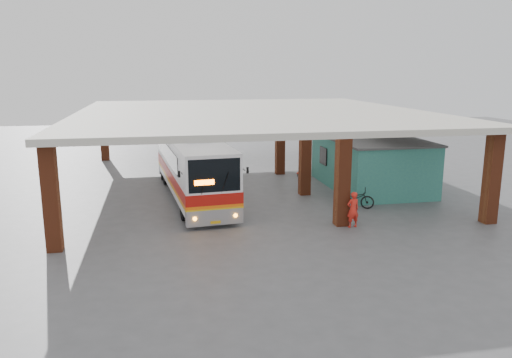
{
  "coord_description": "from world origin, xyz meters",
  "views": [
    {
      "loc": [
        -5.24,
        -24.22,
        7.13
      ],
      "look_at": [
        -0.47,
        0.0,
        1.71
      ],
      "focal_mm": 35.0,
      "sensor_mm": 36.0,
      "label": 1
    }
  ],
  "objects_px": {
    "pedestrian": "(353,210)",
    "red_chair": "(302,171)",
    "motorcycle": "(354,198)",
    "coach_bus": "(192,166)"
  },
  "relations": [
    {
      "from": "coach_bus",
      "to": "motorcycle",
      "type": "bearing_deg",
      "value": -31.31
    },
    {
      "from": "coach_bus",
      "to": "red_chair",
      "type": "xyz_separation_m",
      "value": [
        7.68,
        4.21,
        -1.44
      ]
    },
    {
      "from": "coach_bus",
      "to": "pedestrian",
      "type": "xyz_separation_m",
      "value": [
        6.82,
        -7.04,
        -0.98
      ]
    },
    {
      "from": "coach_bus",
      "to": "red_chair",
      "type": "relative_size",
      "value": 15.17
    },
    {
      "from": "red_chair",
      "to": "coach_bus",
      "type": "bearing_deg",
      "value": -126.3
    },
    {
      "from": "pedestrian",
      "to": "red_chair",
      "type": "distance_m",
      "value": 11.29
    },
    {
      "from": "motorcycle",
      "to": "red_chair",
      "type": "xyz_separation_m",
      "value": [
        -0.44,
        8.2,
        -0.16
      ]
    },
    {
      "from": "motorcycle",
      "to": "red_chair",
      "type": "relative_size",
      "value": 2.47
    },
    {
      "from": "coach_bus",
      "to": "motorcycle",
      "type": "distance_m",
      "value": 9.14
    },
    {
      "from": "coach_bus",
      "to": "motorcycle",
      "type": "relative_size",
      "value": 6.15
    }
  ]
}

